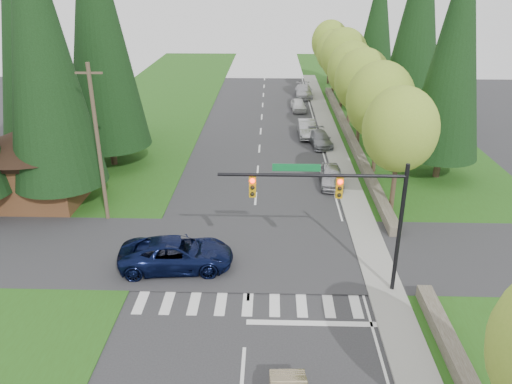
{
  "coord_description": "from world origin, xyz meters",
  "views": [
    {
      "loc": [
        1.0,
        -16.68,
        14.63
      ],
      "look_at": [
        0.18,
        10.27,
        2.8
      ],
      "focal_mm": 35.0,
      "sensor_mm": 36.0,
      "label": 1
    }
  ],
  "objects_px": {
    "parked_car_c": "(307,129)",
    "parked_car_d": "(298,105)",
    "parked_car_b": "(320,139)",
    "parked_car_e": "(304,91)",
    "parked_car_a": "(331,176)",
    "suv_navy": "(177,254)"
  },
  "relations": [
    {
      "from": "parked_car_d",
      "to": "parked_car_b",
      "type": "bearing_deg",
      "value": -87.51
    },
    {
      "from": "suv_navy",
      "to": "parked_car_d",
      "type": "height_order",
      "value": "suv_navy"
    },
    {
      "from": "suv_navy",
      "to": "parked_car_a",
      "type": "distance_m",
      "value": 15.21
    },
    {
      "from": "parked_car_a",
      "to": "parked_car_d",
      "type": "relative_size",
      "value": 1.07
    },
    {
      "from": "parked_car_b",
      "to": "parked_car_c",
      "type": "height_order",
      "value": "parked_car_c"
    },
    {
      "from": "parked_car_b",
      "to": "parked_car_d",
      "type": "bearing_deg",
      "value": 89.37
    },
    {
      "from": "parked_car_a",
      "to": "parked_car_b",
      "type": "height_order",
      "value": "parked_car_a"
    },
    {
      "from": "parked_car_c",
      "to": "parked_car_d",
      "type": "relative_size",
      "value": 1.18
    },
    {
      "from": "parked_car_e",
      "to": "parked_car_d",
      "type": "bearing_deg",
      "value": -98.05
    },
    {
      "from": "suv_navy",
      "to": "parked_car_e",
      "type": "xyz_separation_m",
      "value": [
        9.18,
        41.11,
        -0.08
      ]
    },
    {
      "from": "parked_car_e",
      "to": "suv_navy",
      "type": "bearing_deg",
      "value": -102.4
    },
    {
      "from": "parked_car_a",
      "to": "parked_car_b",
      "type": "bearing_deg",
      "value": 91.79
    },
    {
      "from": "suv_navy",
      "to": "parked_car_a",
      "type": "relative_size",
      "value": 1.43
    },
    {
      "from": "parked_car_a",
      "to": "parked_car_b",
      "type": "xyz_separation_m",
      "value": [
        0.0,
        9.42,
        -0.08
      ]
    },
    {
      "from": "parked_car_b",
      "to": "parked_car_e",
      "type": "relative_size",
      "value": 0.84
    },
    {
      "from": "parked_car_b",
      "to": "parked_car_e",
      "type": "bearing_deg",
      "value": 84.22
    },
    {
      "from": "parked_car_c",
      "to": "parked_car_d",
      "type": "bearing_deg",
      "value": 90.4
    },
    {
      "from": "parked_car_c",
      "to": "parked_car_d",
      "type": "height_order",
      "value": "parked_car_c"
    },
    {
      "from": "parked_car_d",
      "to": "suv_navy",
      "type": "bearing_deg",
      "value": -107.24
    },
    {
      "from": "parked_car_b",
      "to": "parked_car_a",
      "type": "bearing_deg",
      "value": -96.87
    },
    {
      "from": "parked_car_e",
      "to": "parked_car_c",
      "type": "bearing_deg",
      "value": -92.11
    },
    {
      "from": "suv_navy",
      "to": "parked_car_e",
      "type": "bearing_deg",
      "value": -18.02
    }
  ]
}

